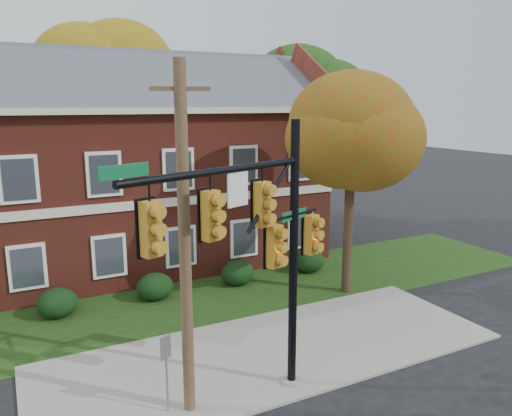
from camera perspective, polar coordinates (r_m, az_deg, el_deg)
name	(u,v)px	position (r m, az deg, el deg)	size (l,w,h in m)	color
ground	(290,368)	(14.97, 3.92, -17.74)	(120.00, 120.00, 0.00)	black
sidewalk	(273,351)	(15.71, 1.96, -16.04)	(14.00, 5.00, 0.08)	gray
grass_strip	(211,296)	(19.82, -5.20, -10.01)	(30.00, 6.00, 0.04)	#193811
apartment_building	(119,157)	(23.67, -15.44, 5.61)	(18.80, 8.80, 9.74)	maroon
hedge_left	(57,303)	(19.12, -21.76, -10.06)	(1.40, 1.26, 1.05)	black
hedge_center	(155,287)	(19.67, -11.48, -8.81)	(1.40, 1.26, 1.05)	black
hedge_right	(238,273)	(20.81, -2.10, -7.41)	(1.40, 1.26, 1.05)	black
hedge_far_right	(309,261)	(22.43, 6.06, -6.02)	(1.40, 1.26, 1.05)	black
tree_near_right	(359,123)	(19.21, 11.73, 9.47)	(4.50, 4.25, 8.58)	black
tree_right_rear	(317,90)	(28.85, 6.95, 13.23)	(6.30, 5.95, 10.62)	black
tree_far_rear	(109,78)	(31.53, -16.45, 14.04)	(6.84, 6.46, 11.52)	black
traffic_signal	(261,237)	(11.58, 0.52, -3.29)	(5.95, 2.38, 7.03)	gray
utility_pole	(185,245)	(11.51, -8.14, -4.18)	(1.27, 0.47, 8.35)	#503625
sign_post	(166,362)	(12.56, -10.23, -16.90)	(0.29, 0.15, 2.04)	slate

